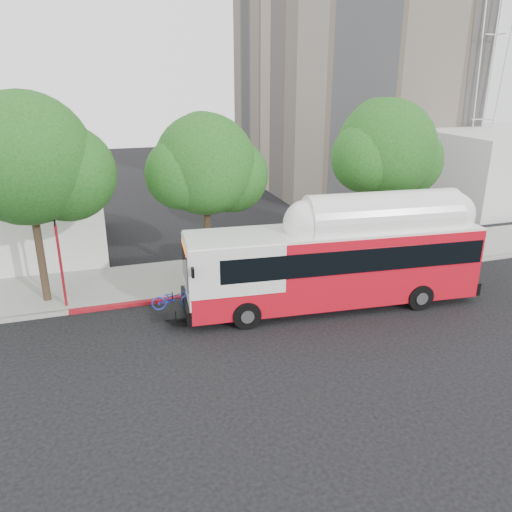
{
  "coord_description": "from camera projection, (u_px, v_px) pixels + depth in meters",
  "views": [
    {
      "loc": [
        -6.08,
        -18.22,
        10.22
      ],
      "look_at": [
        0.68,
        3.0,
        2.16
      ],
      "focal_mm": 35.0,
      "sensor_mm": 36.0,
      "label": 1
    }
  ],
  "objects": [
    {
      "name": "ground",
      "position": [
        262.0,
        327.0,
        21.54
      ],
      "size": [
        120.0,
        120.0,
        0.0
      ],
      "primitive_type": "plane",
      "color": "black",
      "rests_on": "ground"
    },
    {
      "name": "sidewalk",
      "position": [
        225.0,
        272.0,
        27.34
      ],
      "size": [
        60.0,
        5.0,
        0.15
      ],
      "primitive_type": "cube",
      "color": "gray",
      "rests_on": "ground"
    },
    {
      "name": "curb_strip",
      "position": [
        238.0,
        291.0,
        25.01
      ],
      "size": [
        60.0,
        0.3,
        0.15
      ],
      "primitive_type": "cube",
      "color": "gray",
      "rests_on": "ground"
    },
    {
      "name": "red_curb_segment",
      "position": [
        178.0,
        298.0,
        24.15
      ],
      "size": [
        10.0,
        0.32,
        0.16
      ],
      "primitive_type": "cube",
      "color": "maroon",
      "rests_on": "ground"
    },
    {
      "name": "street_tree_left",
      "position": [
        38.0,
        163.0,
        21.84
      ],
      "size": [
        6.67,
        5.8,
        9.74
      ],
      "color": "#2D2116",
      "rests_on": "ground"
    },
    {
      "name": "street_tree_mid",
      "position": [
        213.0,
        168.0,
        24.79
      ],
      "size": [
        5.75,
        5.0,
        8.62
      ],
      "color": "#2D2116",
      "rests_on": "ground"
    },
    {
      "name": "street_tree_right",
      "position": [
        392.0,
        153.0,
        27.35
      ],
      "size": [
        6.21,
        5.4,
        9.18
      ],
      "color": "#2D2116",
      "rests_on": "ground"
    },
    {
      "name": "transit_bus",
      "position": [
        335.0,
        265.0,
        22.97
      ],
      "size": [
        14.65,
        4.02,
        4.28
      ],
      "rotation": [
        0.0,
        0.0,
        -0.08
      ],
      "color": "red",
      "rests_on": "ground"
    },
    {
      "name": "signal_pole",
      "position": [
        61.0,
        264.0,
        22.52
      ],
      "size": [
        0.12,
        0.41,
        4.3
      ],
      "color": "#A8121E",
      "rests_on": "ground"
    }
  ]
}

